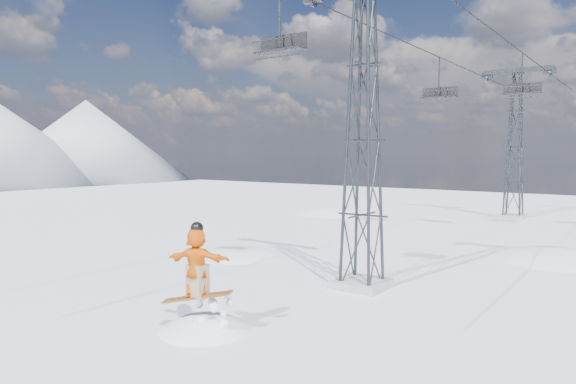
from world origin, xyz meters
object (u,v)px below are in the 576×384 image
(lift_tower_far, at_px, (515,147))
(lift_chair_near, at_px, (281,45))
(lift_tower_near, at_px, (363,141))
(snowboarder_jump, at_px, (206,384))

(lift_tower_far, bearing_deg, lift_chair_near, -94.64)
(lift_tower_far, relative_size, lift_chair_near, 4.58)
(lift_chair_near, bearing_deg, lift_tower_near, 43.79)
(lift_tower_far, bearing_deg, snowboarder_jump, -92.68)
(lift_tower_far, relative_size, snowboarder_jump, 1.61)
(lift_tower_far, bearing_deg, lift_tower_near, -90.00)
(snowboarder_jump, bearing_deg, lift_chair_near, 98.80)
(lift_tower_far, height_order, lift_chair_near, lift_tower_far)
(lift_tower_near, xyz_separation_m, lift_chair_near, (-2.20, -2.11, 3.39))
(lift_tower_near, distance_m, lift_tower_far, 25.00)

